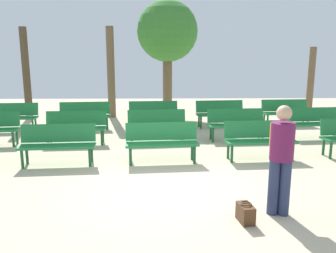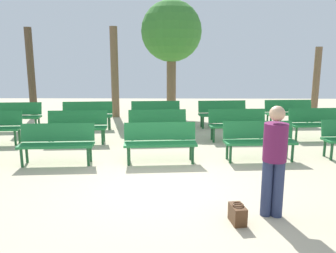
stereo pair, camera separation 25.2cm
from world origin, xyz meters
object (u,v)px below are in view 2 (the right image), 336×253
(bench_r1_c1, at_px, (77,125))
(handbag, at_px, (237,214))
(bench_r2_c1, at_px, (87,113))
(tree_1, at_px, (115,73))
(bench_r1_c4, at_px, (317,122))
(bench_r2_c2, at_px, (156,113))
(bench_r0_c2, at_px, (160,140))
(bench_r1_c2, at_px, (158,124))
(bench_r2_c3, at_px, (223,112))
(bench_r2_c4, at_px, (289,111))
(tree_3, at_px, (316,82))
(bench_r0_c3, at_px, (259,138))
(tree_0, at_px, (171,32))
(bench_r0_c1, at_px, (57,141))
(bench_r2_c0, at_px, (15,115))
(visitor_with_backpack, at_px, (274,154))
(tree_2, at_px, (31,74))
(bench_r1_c3, at_px, (237,123))

(bench_r1_c1, distance_m, handbag, 5.77)
(bench_r2_c1, height_order, tree_1, tree_1)
(bench_r1_c4, relative_size, bench_r2_c1, 1.00)
(bench_r2_c1, relative_size, bench_r2_c2, 1.00)
(bench_r0_c2, bearing_deg, bench_r1_c2, 89.42)
(bench_r2_c3, relative_size, bench_r2_c4, 1.01)
(tree_1, bearing_deg, bench_r2_c2, -51.72)
(bench_r1_c4, relative_size, tree_3, 0.61)
(bench_r0_c2, height_order, handbag, bench_r0_c2)
(bench_r0_c3, distance_m, bench_r2_c3, 3.68)
(tree_0, height_order, tree_3, tree_0)
(bench_r0_c1, relative_size, bench_r2_c4, 1.00)
(bench_r1_c4, height_order, bench_r2_c0, same)
(bench_r2_c3, bearing_deg, handbag, -102.25)
(bench_r2_c0, xyz_separation_m, bench_r2_c4, (8.95, 0.74, 0.00))
(bench_r1_c2, xyz_separation_m, visitor_with_backpack, (1.87, -4.48, 0.43))
(bench_r1_c1, bearing_deg, bench_r2_c2, 40.84)
(visitor_with_backpack, distance_m, handbag, 1.01)
(bench_r0_c3, height_order, tree_1, tree_1)
(tree_2, xyz_separation_m, tree_3, (10.90, 0.77, -0.34))
(bench_r0_c1, distance_m, bench_r2_c2, 4.34)
(bench_r1_c3, distance_m, bench_r2_c1, 4.82)
(tree_1, bearing_deg, bench_r2_c0, -138.18)
(bench_r0_c3, height_order, tree_0, tree_0)
(bench_r2_c2, xyz_separation_m, tree_2, (-4.70, 1.69, 1.18))
(bench_r2_c1, xyz_separation_m, tree_3, (8.40, 2.63, 0.84))
(bench_r2_c3, xyz_separation_m, tree_2, (-6.92, 1.56, 1.18))
(bench_r2_c2, bearing_deg, bench_r0_c2, -90.67)
(bench_r0_c1, distance_m, bench_r2_c4, 7.71)
(bench_r0_c1, bearing_deg, tree_0, 65.57)
(bench_r0_c2, relative_size, tree_1, 0.48)
(bench_r0_c3, xyz_separation_m, bench_r1_c3, (-0.14, 1.84, 0.00))
(bench_r1_c3, xyz_separation_m, tree_2, (-7.07, 3.39, 1.18))
(bench_r1_c4, distance_m, tree_2, 9.97)
(bench_r1_c4, distance_m, visitor_with_backpack, 5.50)
(bench_r1_c1, xyz_separation_m, tree_0, (2.55, 4.93, 2.74))
(bench_r2_c2, xyz_separation_m, visitor_with_backpack, (2.01, -6.33, 0.43))
(bench_r1_c3, relative_size, bench_r2_c0, 0.99)
(bench_r1_c2, height_order, handbag, bench_r1_c2)
(bench_r1_c1, bearing_deg, bench_r1_c3, 0.33)
(tree_1, bearing_deg, bench_r1_c4, -29.86)
(bench_r0_c1, bearing_deg, bench_r2_c3, 39.34)
(bench_r1_c3, bearing_deg, handbag, -103.38)
(bench_r2_c2, relative_size, tree_0, 0.36)
(bench_r2_c2, xyz_separation_m, tree_0, (0.51, 2.89, 2.74))
(bench_r1_c4, bearing_deg, tree_1, 145.67)
(bench_r2_c1, bearing_deg, handbag, -65.59)
(bench_r1_c1, xyz_separation_m, bench_r2_c4, (6.53, 2.37, 0.00))
(bench_r2_c1, height_order, tree_3, tree_3)
(bench_r1_c3, relative_size, tree_0, 0.36)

